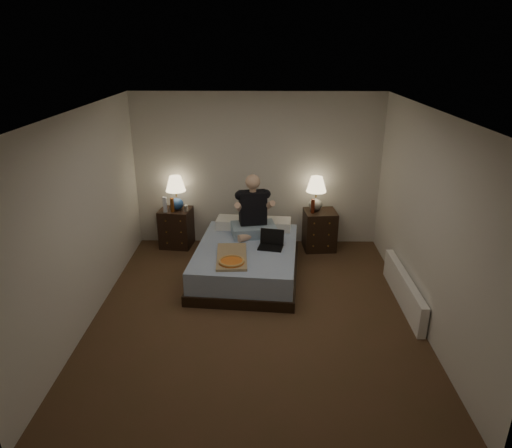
{
  "coord_description": "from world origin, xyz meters",
  "views": [
    {
      "loc": [
        0.09,
        -4.96,
        3.17
      ],
      "look_at": [
        0.0,
        0.9,
        0.85
      ],
      "focal_mm": 32.0,
      "sensor_mm": 36.0,
      "label": 1
    }
  ],
  "objects_px": {
    "soda_can": "(186,208)",
    "radiator": "(404,289)",
    "bed": "(247,261)",
    "pizza_box": "(232,262)",
    "nightstand_left": "(176,228)",
    "nightstand_right": "(320,230)",
    "beer_bottle_left": "(172,205)",
    "beer_bottle_right": "(313,206)",
    "person": "(253,206)",
    "laptop": "(271,240)",
    "lamp_right": "(316,194)",
    "lamp_left": "(176,193)",
    "water_bottle": "(165,205)"
  },
  "relations": [
    {
      "from": "laptop",
      "to": "radiator",
      "type": "distance_m",
      "value": 1.89
    },
    {
      "from": "nightstand_right",
      "to": "radiator",
      "type": "height_order",
      "value": "nightstand_right"
    },
    {
      "from": "soda_can",
      "to": "beer_bottle_left",
      "type": "bearing_deg",
      "value": -171.39
    },
    {
      "from": "beer_bottle_right",
      "to": "person",
      "type": "bearing_deg",
      "value": -153.94
    },
    {
      "from": "bed",
      "to": "nightstand_right",
      "type": "xyz_separation_m",
      "value": [
        1.16,
        0.97,
        0.09
      ]
    },
    {
      "from": "nightstand_left",
      "to": "pizza_box",
      "type": "relative_size",
      "value": 0.85
    },
    {
      "from": "nightstand_left",
      "to": "lamp_right",
      "type": "relative_size",
      "value": 1.15
    },
    {
      "from": "water_bottle",
      "to": "bed",
      "type": "bearing_deg",
      "value": -34.77
    },
    {
      "from": "nightstand_left",
      "to": "lamp_left",
      "type": "bearing_deg",
      "value": 7.16
    },
    {
      "from": "water_bottle",
      "to": "beer_bottle_right",
      "type": "distance_m",
      "value": 2.37
    },
    {
      "from": "nightstand_right",
      "to": "water_bottle",
      "type": "xyz_separation_m",
      "value": [
        -2.51,
        -0.04,
        0.44
      ]
    },
    {
      "from": "bed",
      "to": "lamp_right",
      "type": "height_order",
      "value": "lamp_right"
    },
    {
      "from": "lamp_left",
      "to": "radiator",
      "type": "relative_size",
      "value": 0.35
    },
    {
      "from": "bed",
      "to": "pizza_box",
      "type": "distance_m",
      "value": 0.67
    },
    {
      "from": "bed",
      "to": "person",
      "type": "bearing_deg",
      "value": 83.7
    },
    {
      "from": "bed",
      "to": "radiator",
      "type": "bearing_deg",
      "value": -14.39
    },
    {
      "from": "beer_bottle_right",
      "to": "radiator",
      "type": "relative_size",
      "value": 0.14
    },
    {
      "from": "lamp_left",
      "to": "laptop",
      "type": "xyz_separation_m",
      "value": [
        1.52,
        -1.11,
        -0.34
      ]
    },
    {
      "from": "nightstand_right",
      "to": "beer_bottle_right",
      "type": "relative_size",
      "value": 2.84
    },
    {
      "from": "lamp_left",
      "to": "beer_bottle_right",
      "type": "distance_m",
      "value": 2.21
    },
    {
      "from": "lamp_right",
      "to": "laptop",
      "type": "bearing_deg",
      "value": -124.52
    },
    {
      "from": "bed",
      "to": "lamp_left",
      "type": "xyz_separation_m",
      "value": [
        -1.17,
        1.05,
        0.69
      ]
    },
    {
      "from": "soda_can",
      "to": "beer_bottle_left",
      "type": "distance_m",
      "value": 0.23
    },
    {
      "from": "water_bottle",
      "to": "pizza_box",
      "type": "xyz_separation_m",
      "value": [
        1.17,
        -1.52,
        -0.26
      ]
    },
    {
      "from": "lamp_right",
      "to": "person",
      "type": "xyz_separation_m",
      "value": [
        -0.99,
        -0.59,
        -0.0
      ]
    },
    {
      "from": "lamp_right",
      "to": "beer_bottle_left",
      "type": "bearing_deg",
      "value": -177.91
    },
    {
      "from": "lamp_right",
      "to": "beer_bottle_left",
      "type": "distance_m",
      "value": 2.32
    },
    {
      "from": "nightstand_right",
      "to": "pizza_box",
      "type": "height_order",
      "value": "nightstand_right"
    },
    {
      "from": "nightstand_right",
      "to": "lamp_left",
      "type": "height_order",
      "value": "lamp_left"
    },
    {
      "from": "nightstand_right",
      "to": "laptop",
      "type": "bearing_deg",
      "value": -133.68
    },
    {
      "from": "nightstand_right",
      "to": "lamp_right",
      "type": "height_order",
      "value": "lamp_right"
    },
    {
      "from": "nightstand_left",
      "to": "laptop",
      "type": "relative_size",
      "value": 1.9
    },
    {
      "from": "nightstand_right",
      "to": "laptop",
      "type": "xyz_separation_m",
      "value": [
        -0.82,
        -1.02,
        0.26
      ]
    },
    {
      "from": "person",
      "to": "laptop",
      "type": "height_order",
      "value": "person"
    },
    {
      "from": "nightstand_right",
      "to": "beer_bottle_left",
      "type": "distance_m",
      "value": 2.43
    },
    {
      "from": "beer_bottle_right",
      "to": "radiator",
      "type": "xyz_separation_m",
      "value": [
        1.04,
        -1.63,
        -0.57
      ]
    },
    {
      "from": "nightstand_right",
      "to": "beer_bottle_left",
      "type": "bearing_deg",
      "value": 175.82
    },
    {
      "from": "lamp_right",
      "to": "pizza_box",
      "type": "relative_size",
      "value": 0.74
    },
    {
      "from": "lamp_left",
      "to": "beer_bottle_left",
      "type": "height_order",
      "value": "lamp_left"
    },
    {
      "from": "nightstand_right",
      "to": "soda_can",
      "type": "distance_m",
      "value": 2.21
    },
    {
      "from": "beer_bottle_right",
      "to": "laptop",
      "type": "height_order",
      "value": "beer_bottle_right"
    },
    {
      "from": "bed",
      "to": "person",
      "type": "relative_size",
      "value": 2.0
    },
    {
      "from": "nightstand_right",
      "to": "nightstand_left",
      "type": "bearing_deg",
      "value": 173.08
    },
    {
      "from": "bed",
      "to": "beer_bottle_right",
      "type": "bearing_deg",
      "value": 46.36
    },
    {
      "from": "lamp_left",
      "to": "soda_can",
      "type": "height_order",
      "value": "lamp_left"
    },
    {
      "from": "nightstand_left",
      "to": "laptop",
      "type": "xyz_separation_m",
      "value": [
        1.55,
        -1.11,
        0.26
      ]
    },
    {
      "from": "soda_can",
      "to": "laptop",
      "type": "distance_m",
      "value": 1.7
    },
    {
      "from": "bed",
      "to": "laptop",
      "type": "height_order",
      "value": "laptop"
    },
    {
      "from": "beer_bottle_left",
      "to": "pizza_box",
      "type": "xyz_separation_m",
      "value": [
        1.05,
        -1.53,
        -0.25
      ]
    },
    {
      "from": "soda_can",
      "to": "radiator",
      "type": "relative_size",
      "value": 0.06
    }
  ]
}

